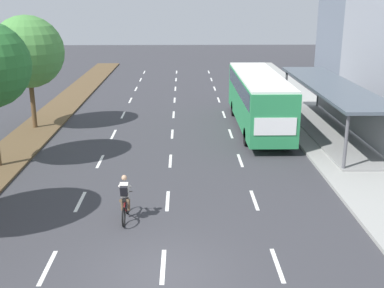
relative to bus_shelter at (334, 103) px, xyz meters
The scene contains 10 objects.
ground_plane 17.75m from the bus_shelter, 122.69° to the right, with size 140.00×140.00×0.00m, color #38383D.
median_strip 18.65m from the bus_shelter, 163.90° to the left, with size 2.60×52.00×0.12m, color brown.
sidewalk_right 5.46m from the bus_shelter, 93.13° to the left, with size 4.50×52.00×0.15m, color #9E9E99.
lane_divider_left 13.43m from the bus_shelter, 168.53° to the left, with size 0.14×45.99×0.01m.
lane_divider_center 10.06m from the bus_shelter, 164.50° to the left, with size 0.14×45.99×0.01m.
lane_divider_right 6.84m from the bus_shelter, 156.34° to the left, with size 0.14×45.99×0.01m.
bus_shelter is the anchor object (origin of this frame).
bus 4.48m from the bus_shelter, 163.18° to the left, with size 2.54×11.29×3.37m.
cyclist 15.79m from the bus_shelter, 134.42° to the right, with size 0.46×1.82×1.71m.
median_tree_third 18.33m from the bus_shelter, behind, with size 4.26×4.26×6.74m.
Camera 1 is at (0.62, -12.47, 7.87)m, focal length 44.84 mm.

